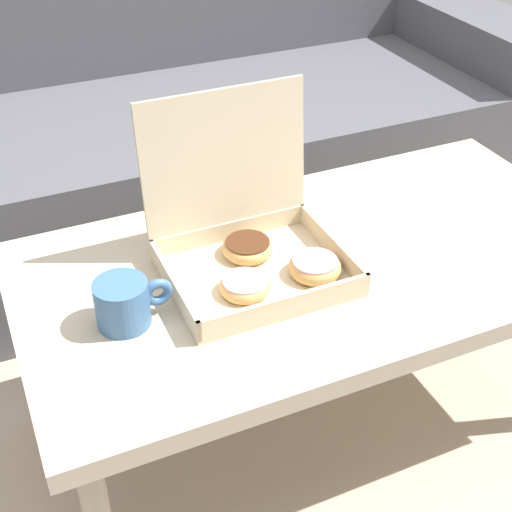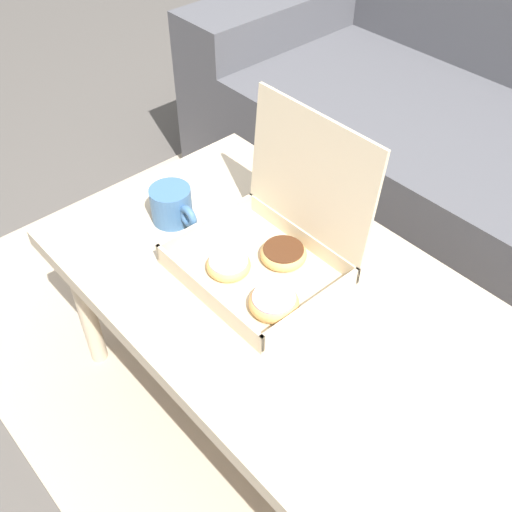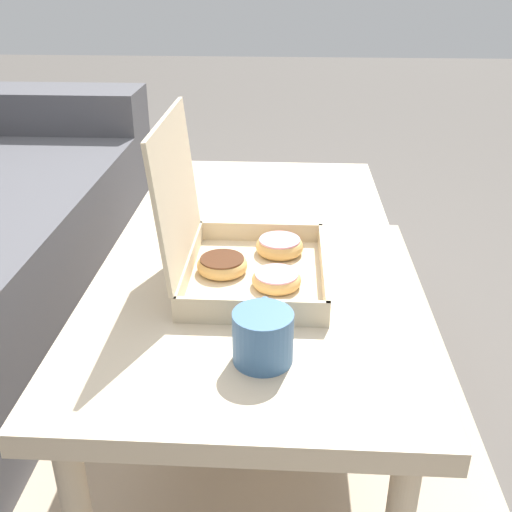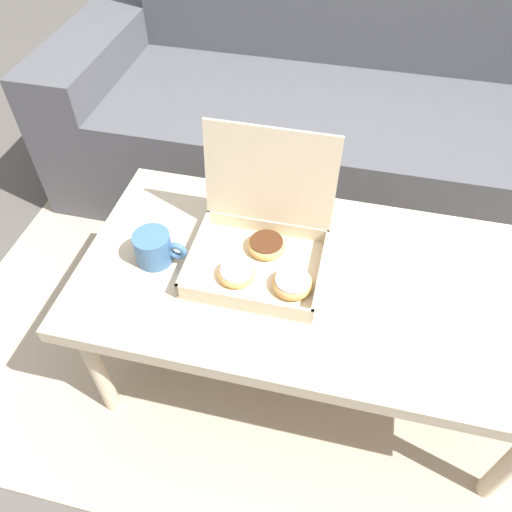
{
  "view_description": "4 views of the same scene",
  "coord_description": "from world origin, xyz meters",
  "px_view_note": "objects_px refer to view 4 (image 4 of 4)",
  "views": [
    {
      "loc": [
        -0.58,
        -1.11,
        1.27
      ],
      "look_at": [
        -0.15,
        -0.14,
        0.51
      ],
      "focal_mm": 50.0,
      "sensor_mm": 36.0,
      "label": 1
    },
    {
      "loc": [
        0.51,
        -0.72,
        1.35
      ],
      "look_at": [
        -0.15,
        -0.14,
        0.51
      ],
      "focal_mm": 42.0,
      "sensor_mm": 36.0,
      "label": 2
    },
    {
      "loc": [
        -1.16,
        -0.19,
        1.02
      ],
      "look_at": [
        -0.15,
        -0.14,
        0.51
      ],
      "focal_mm": 42.0,
      "sensor_mm": 36.0,
      "label": 3
    },
    {
      "loc": [
        0.04,
        -0.93,
        1.42
      ],
      "look_at": [
        -0.15,
        -0.14,
        0.51
      ],
      "focal_mm": 35.0,
      "sensor_mm": 36.0,
      "label": 4
    }
  ],
  "objects_px": {
    "pastry_box": "(264,245)",
    "couch": "(348,121)",
    "coffee_mug": "(155,248)",
    "coffee_table": "(314,288)"
  },
  "relations": [
    {
      "from": "pastry_box",
      "to": "coffee_mug",
      "type": "distance_m",
      "value": 0.27
    },
    {
      "from": "coffee_table",
      "to": "coffee_mug",
      "type": "bearing_deg",
      "value": -175.12
    },
    {
      "from": "coffee_mug",
      "to": "couch",
      "type": "bearing_deg",
      "value": 67.73
    },
    {
      "from": "coffee_table",
      "to": "pastry_box",
      "type": "bearing_deg",
      "value": 170.07
    },
    {
      "from": "couch",
      "to": "coffee_mug",
      "type": "relative_size",
      "value": 16.45
    },
    {
      "from": "pastry_box",
      "to": "coffee_mug",
      "type": "height_order",
      "value": "pastry_box"
    },
    {
      "from": "pastry_box",
      "to": "couch",
      "type": "bearing_deg",
      "value": 81.57
    },
    {
      "from": "couch",
      "to": "coffee_table",
      "type": "height_order",
      "value": "couch"
    },
    {
      "from": "coffee_table",
      "to": "coffee_mug",
      "type": "xyz_separation_m",
      "value": [
        -0.4,
        -0.03,
        0.09
      ]
    },
    {
      "from": "coffee_mug",
      "to": "pastry_box",
      "type": "bearing_deg",
      "value": 12.4
    }
  ]
}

